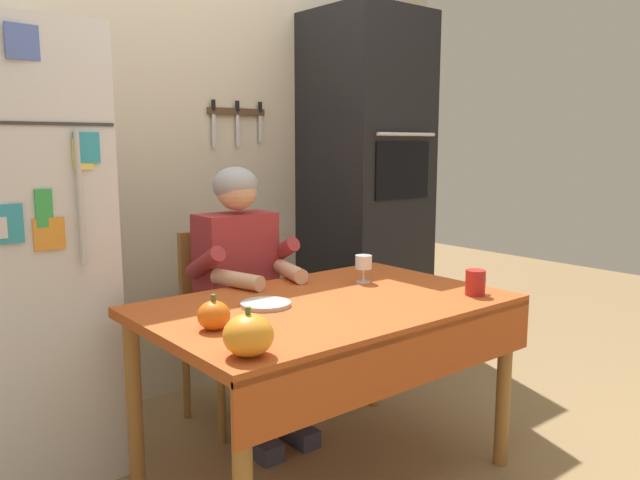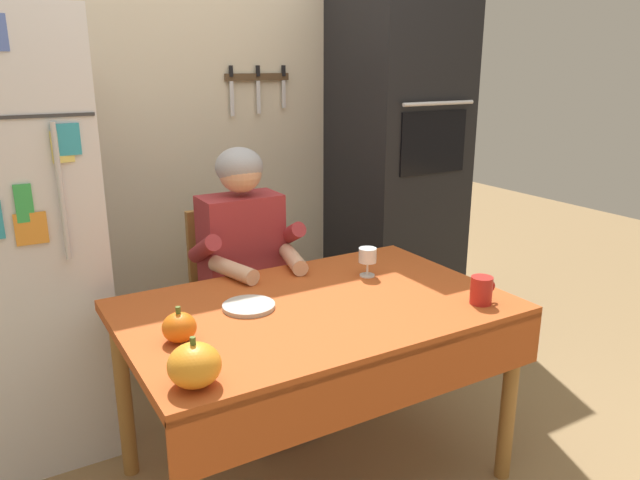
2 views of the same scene
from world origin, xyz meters
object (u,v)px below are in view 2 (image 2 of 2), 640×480
at_px(refrigerator, 5,242).
at_px(pumpkin_large, 194,365).
at_px(wall_oven, 396,163).
at_px(dining_table, 319,327).
at_px(pumpkin_medium, 179,327).
at_px(wine_glass, 368,257).
at_px(chair_behind_person, 234,296).
at_px(serving_tray, 249,306).
at_px(coffee_mug, 482,290).
at_px(seated_person, 248,262).

height_order(refrigerator, pumpkin_large, refrigerator).
distance_m(refrigerator, wall_oven, 2.01).
distance_m(dining_table, pumpkin_medium, 0.55).
bearing_deg(wine_glass, chair_behind_person, 119.62).
xyz_separation_m(pumpkin_large, serving_tray, (0.35, 0.43, -0.05)).
distance_m(wall_oven, pumpkin_large, 2.07).
xyz_separation_m(refrigerator, wall_oven, (2.00, 0.04, 0.15)).
height_order(pumpkin_large, serving_tray, pumpkin_large).
bearing_deg(coffee_mug, refrigerator, 141.69).
height_order(wine_glass, pumpkin_large, pumpkin_large).
xyz_separation_m(dining_table, pumpkin_large, (-0.58, -0.32, 0.15)).
bearing_deg(pumpkin_large, refrigerator, 107.02).
bearing_deg(pumpkin_medium, wall_oven, 31.07).
relative_size(dining_table, chair_behind_person, 1.51).
xyz_separation_m(chair_behind_person, seated_person, (0.00, -0.19, 0.23)).
height_order(wall_oven, pumpkin_medium, wall_oven).
bearing_deg(refrigerator, chair_behind_person, -5.51).
relative_size(refrigerator, pumpkin_large, 12.07).
bearing_deg(wine_glass, wall_oven, 46.42).
height_order(refrigerator, wine_glass, refrigerator).
xyz_separation_m(dining_table, seated_person, (-0.01, 0.60, 0.08)).
relative_size(refrigerator, wine_glass, 14.83).
distance_m(dining_table, seated_person, 0.61).
bearing_deg(serving_tray, refrigerator, 132.86).
bearing_deg(serving_tray, pumpkin_large, -129.39).
xyz_separation_m(chair_behind_person, wine_glass, (0.35, -0.62, 0.31)).
distance_m(refrigerator, pumpkin_medium, 1.01).
relative_size(wall_oven, coffee_mug, 19.43).
xyz_separation_m(chair_behind_person, serving_tray, (-0.22, -0.68, 0.24)).
height_order(chair_behind_person, coffee_mug, chair_behind_person).
bearing_deg(chair_behind_person, pumpkin_medium, -122.18).
bearing_deg(pumpkin_medium, pumpkin_large, -99.84).
distance_m(coffee_mug, serving_tray, 0.86).
xyz_separation_m(refrigerator, chair_behind_person, (0.94, -0.09, -0.39)).
bearing_deg(seated_person, wall_oven, 16.69).
bearing_deg(wall_oven, refrigerator, -178.86).
relative_size(chair_behind_person, pumpkin_medium, 7.78).
xyz_separation_m(refrigerator, serving_tray, (0.72, -0.78, -0.15)).
xyz_separation_m(chair_behind_person, pumpkin_large, (-0.57, -1.11, 0.29)).
distance_m(pumpkin_large, pumpkin_medium, 0.29).
xyz_separation_m(wall_oven, pumpkin_medium, (-1.58, -0.95, -0.26)).
distance_m(seated_person, coffee_mug, 1.04).
relative_size(pumpkin_large, serving_tray, 0.78).
height_order(wall_oven, seated_person, wall_oven).
relative_size(chair_behind_person, seated_person, 0.75).
bearing_deg(serving_tray, pumpkin_medium, -155.33).
relative_size(refrigerator, serving_tray, 9.39).
relative_size(seated_person, pumpkin_medium, 10.41).
bearing_deg(refrigerator, dining_table, -42.91).
height_order(seated_person, coffee_mug, seated_person).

